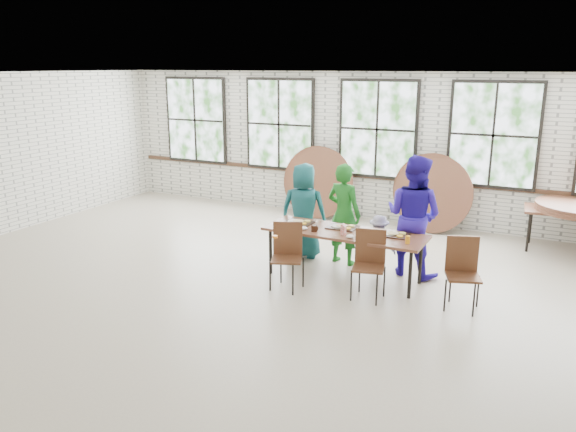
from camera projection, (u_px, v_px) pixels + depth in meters
name	position (u px, v px, depth m)	size (l,w,h in m)	color
room	(377.00, 132.00, 11.22)	(12.00, 12.00, 12.00)	#B3A78E
dining_table	(344.00, 235.00, 8.29)	(2.42, 0.85, 0.74)	brown
chair_near_left	(287.00, 250.00, 8.02)	(0.54, 0.53, 0.95)	#55301C
chair_near_right	(369.00, 258.00, 7.68)	(0.50, 0.49, 0.95)	#55301C
chair_spare	(462.00, 267.00, 7.35)	(0.53, 0.52, 0.95)	#55301C
adult_teal	(304.00, 211.00, 9.24)	(0.77, 0.50, 1.58)	#1C6A64
adult_green	(344.00, 214.00, 8.93)	(0.60, 0.39, 1.64)	#1C691F
toddler	(379.00, 242.00, 8.78)	(0.56, 0.32, 0.86)	#1C143F
adult_blue	(414.00, 216.00, 8.43)	(0.90, 0.70, 1.84)	#2816A0
tabletop_clutter	(349.00, 231.00, 8.22)	(2.04, 0.65, 0.11)	black
round_tops_leaning	(372.00, 188.00, 11.27)	(3.98, 0.48, 1.50)	brown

